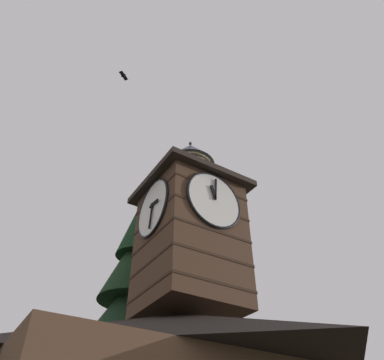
{
  "coord_description": "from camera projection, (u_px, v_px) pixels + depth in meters",
  "views": [
    {
      "loc": [
        8.31,
        8.99,
        1.41
      ],
      "look_at": [
        0.89,
        -2.88,
        12.39
      ],
      "focal_mm": 36.07,
      "sensor_mm": 36.0,
      "label": 1
    }
  ],
  "objects": [
    {
      "name": "moon",
      "position": [
        140.0,
        358.0,
        45.37
      ],
      "size": [
        1.7,
        1.7,
        1.7
      ],
      "color": "silver"
    },
    {
      "name": "clock_tower",
      "position": [
        190.0,
        230.0,
        15.38
      ],
      "size": [
        4.05,
        4.05,
        8.27
      ],
      "color": "#4C3323",
      "rests_on": "building_main"
    },
    {
      "name": "flying_bird_high",
      "position": [
        124.0,
        76.0,
        21.28
      ],
      "size": [
        0.64,
        0.52,
        0.16
      ],
      "color": "black"
    }
  ]
}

